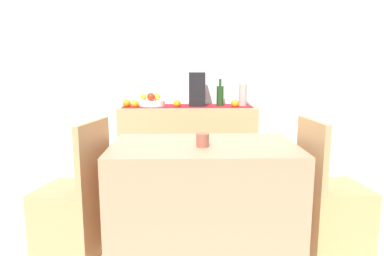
# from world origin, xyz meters

# --- Properties ---
(ground_plane) EXTENTS (6.40, 6.40, 0.02)m
(ground_plane) POSITION_xyz_m (0.00, 0.00, -0.01)
(ground_plane) COLOR beige
(ground_plane) RESTS_ON ground
(room_wall_rear) EXTENTS (6.40, 0.06, 2.70)m
(room_wall_rear) POSITION_xyz_m (0.00, 1.18, 1.35)
(room_wall_rear) COLOR silver
(room_wall_rear) RESTS_ON ground
(sideboard_console) EXTENTS (1.37, 0.42, 0.82)m
(sideboard_console) POSITION_xyz_m (-0.04, 0.92, 0.41)
(sideboard_console) COLOR tan
(sideboard_console) RESTS_ON ground
(table_runner) EXTENTS (1.29, 0.32, 0.01)m
(table_runner) POSITION_xyz_m (-0.04, 0.92, 0.83)
(table_runner) COLOR maroon
(table_runner) RESTS_ON sideboard_console
(fruit_bowl) EXTENTS (0.26, 0.26, 0.06)m
(fruit_bowl) POSITION_xyz_m (-0.39, 0.92, 0.86)
(fruit_bowl) COLOR white
(fruit_bowl) RESTS_ON table_runner
(apple_left) EXTENTS (0.08, 0.08, 0.08)m
(apple_left) POSITION_xyz_m (-0.40, 0.88, 0.92)
(apple_left) COLOR red
(apple_left) RESTS_ON fruit_bowl
(apple_right) EXTENTS (0.07, 0.07, 0.07)m
(apple_right) POSITION_xyz_m (-0.35, 0.92, 0.92)
(apple_right) COLOR gold
(apple_right) RESTS_ON fruit_bowl
(apple_center) EXTENTS (0.07, 0.07, 0.07)m
(apple_center) POSITION_xyz_m (-0.48, 0.94, 0.92)
(apple_center) COLOR gold
(apple_center) RESTS_ON fruit_bowl
(apple_front) EXTENTS (0.07, 0.07, 0.07)m
(apple_front) POSITION_xyz_m (-0.40, 0.97, 0.92)
(apple_front) COLOR #8AA335
(apple_front) RESTS_ON fruit_bowl
(wine_bottle) EXTENTS (0.07, 0.07, 0.28)m
(wine_bottle) POSITION_xyz_m (0.29, 0.92, 0.93)
(wine_bottle) COLOR #1A3C16
(wine_bottle) RESTS_ON sideboard_console
(coffee_maker) EXTENTS (0.16, 0.18, 0.34)m
(coffee_maker) POSITION_xyz_m (0.06, 0.92, 0.99)
(coffee_maker) COLOR black
(coffee_maker) RESTS_ON sideboard_console
(ceramic_vase) EXTENTS (0.08, 0.08, 0.22)m
(ceramic_vase) POSITION_xyz_m (0.52, 0.92, 0.94)
(ceramic_vase) COLOR #98968D
(ceramic_vase) RESTS_ON sideboard_console
(orange_loose_near_bowl) EXTENTS (0.08, 0.08, 0.08)m
(orange_loose_near_bowl) POSITION_xyz_m (0.43, 0.82, 0.86)
(orange_loose_near_bowl) COLOR orange
(orange_loose_near_bowl) RESTS_ON sideboard_console
(orange_loose_end) EXTENTS (0.07, 0.07, 0.07)m
(orange_loose_end) POSITION_xyz_m (-0.14, 0.85, 0.86)
(orange_loose_end) COLOR orange
(orange_loose_end) RESTS_ON sideboard_console
(orange_loose_far) EXTENTS (0.07, 0.07, 0.07)m
(orange_loose_far) POSITION_xyz_m (-0.55, 0.81, 0.86)
(orange_loose_far) COLOR orange
(orange_loose_far) RESTS_ON sideboard_console
(orange_loose_mid) EXTENTS (0.08, 0.08, 0.08)m
(orange_loose_mid) POSITION_xyz_m (-0.64, 0.85, 0.86)
(orange_loose_mid) COLOR orange
(orange_loose_mid) RESTS_ON sideboard_console
(dining_table) EXTENTS (1.20, 0.71, 0.74)m
(dining_table) POSITION_xyz_m (0.06, -0.43, 0.37)
(dining_table) COLOR tan
(dining_table) RESTS_ON ground
(coffee_cup) EXTENTS (0.08, 0.08, 0.08)m
(coffee_cup) POSITION_xyz_m (0.05, -0.50, 0.78)
(coffee_cup) COLOR brown
(coffee_cup) RESTS_ON dining_table
(chair_near_window) EXTENTS (0.48, 0.48, 0.90)m
(chair_near_window) POSITION_xyz_m (-0.81, -0.44, 0.27)
(chair_near_window) COLOR tan
(chair_near_window) RESTS_ON ground
(chair_by_corner) EXTENTS (0.44, 0.44, 0.90)m
(chair_by_corner) POSITION_xyz_m (0.92, -0.44, 0.27)
(chair_by_corner) COLOR tan
(chair_by_corner) RESTS_ON ground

